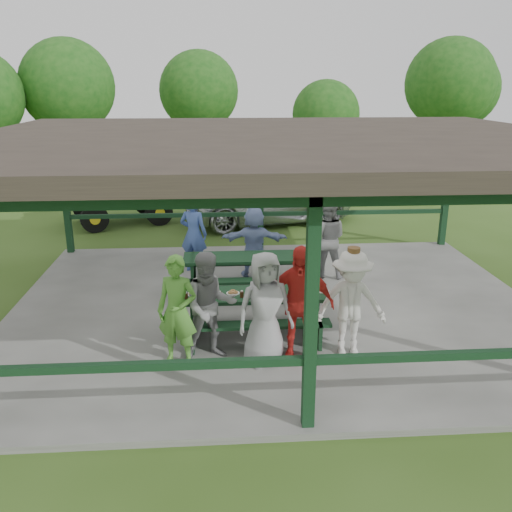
{
  "coord_description": "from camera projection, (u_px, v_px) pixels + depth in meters",
  "views": [
    {
      "loc": [
        -1.05,
        -9.55,
        4.2
      ],
      "look_at": [
        -0.4,
        -0.3,
        1.2
      ],
      "focal_mm": 38.0,
      "sensor_mm": 36.0,
      "label": 1
    }
  ],
  "objects": [
    {
      "name": "contestant_green",
      "position": [
        177.0,
        311.0,
        8.01
      ],
      "size": [
        0.72,
        0.59,
        1.71
      ],
      "primitive_type": "imported",
      "rotation": [
        0.0,
        0.0,
        -0.32
      ],
      "color": "#529A34",
      "rests_on": "concrete_slab"
    },
    {
      "name": "spectator_grey",
      "position": [
        327.0,
        239.0,
        11.7
      ],
      "size": [
        0.97,
        0.84,
        1.72
      ],
      "primitive_type": "imported",
      "rotation": [
        0.0,
        0.0,
        2.89
      ],
      "color": "#9A999C",
      "rests_on": "concrete_slab"
    },
    {
      "name": "tree_left",
      "position": [
        199.0,
        91.0,
        24.57
      ],
      "size": [
        3.58,
        3.58,
        5.6
      ],
      "color": "#2F1F13",
      "rests_on": "ground"
    },
    {
      "name": "picnic_table_near",
      "position": [
        254.0,
        309.0,
        9.08
      ],
      "size": [
        2.39,
        1.39,
        0.75
      ],
      "color": "black",
      "rests_on": "concrete_slab"
    },
    {
      "name": "ground",
      "position": [
        276.0,
        310.0,
        10.43
      ],
      "size": [
        90.0,
        90.0,
        0.0
      ],
      "primitive_type": "plane",
      "color": "#35541A",
      "rests_on": "ground"
    },
    {
      "name": "contestant_red",
      "position": [
        299.0,
        303.0,
        8.19
      ],
      "size": [
        1.14,
        0.67,
        1.81
      ],
      "primitive_type": "imported",
      "rotation": [
        0.0,
        0.0,
        -0.23
      ],
      "color": "red",
      "rests_on": "concrete_slab"
    },
    {
      "name": "tree_far_left",
      "position": [
        68.0,
        87.0,
        21.92
      ],
      "size": [
        3.78,
        3.78,
        5.91
      ],
      "color": "#2F1F13",
      "rests_on": "ground"
    },
    {
      "name": "spectator_blue",
      "position": [
        194.0,
        234.0,
        12.06
      ],
      "size": [
        0.73,
        0.6,
        1.72
      ],
      "primitive_type": "imported",
      "rotation": [
        0.0,
        0.0,
        2.78
      ],
      "color": "#3F5BA6",
      "rests_on": "concrete_slab"
    },
    {
      "name": "tree_mid",
      "position": [
        326.0,
        115.0,
        22.25
      ],
      "size": [
        2.76,
        2.76,
        4.31
      ],
      "color": "#2F1F13",
      "rests_on": "ground"
    },
    {
      "name": "picnic_table_far",
      "position": [
        251.0,
        269.0,
        10.98
      ],
      "size": [
        2.69,
        1.39,
        0.75
      ],
      "color": "black",
      "rests_on": "concrete_slab"
    },
    {
      "name": "pavilion_structure",
      "position": [
        278.0,
        143.0,
        9.46
      ],
      "size": [
        10.6,
        8.6,
        3.24
      ],
      "color": "black",
      "rests_on": "concrete_slab"
    },
    {
      "name": "tree_right",
      "position": [
        450.0,
        84.0,
        23.73
      ],
      "size": [
        3.89,
        3.89,
        6.08
      ],
      "color": "#2F1F13",
      "rests_on": "ground"
    },
    {
      "name": "pickup_truck",
      "position": [
        270.0,
        198.0,
        16.92
      ],
      "size": [
        5.72,
        3.72,
        1.46
      ],
      "primitive_type": "imported",
      "rotation": [
        0.0,
        0.0,
        1.84
      ],
      "color": "silver",
      "rests_on": "ground"
    },
    {
      "name": "contestant_grey_left",
      "position": [
        210.0,
        306.0,
        8.19
      ],
      "size": [
        0.94,
        0.8,
        1.71
      ],
      "primitive_type": "imported",
      "rotation": [
        0.0,
        0.0,
        0.21
      ],
      "color": "gray",
      "rests_on": "concrete_slab"
    },
    {
      "name": "spectator_lblue",
      "position": [
        254.0,
        241.0,
        11.78
      ],
      "size": [
        1.49,
        0.59,
        1.56
      ],
      "primitive_type": "imported",
      "rotation": [
        0.0,
        0.0,
        3.05
      ],
      "color": "#8196C8",
      "rests_on": "concrete_slab"
    },
    {
      "name": "contestant_white_fedora",
      "position": [
        351.0,
        304.0,
        8.28
      ],
      "size": [
        1.11,
        0.65,
        1.76
      ],
      "rotation": [
        0.0,
        0.0,
        -0.02
      ],
      "color": "silver",
      "rests_on": "concrete_slab"
    },
    {
      "name": "concrete_slab",
      "position": [
        276.0,
        308.0,
        10.41
      ],
      "size": [
        10.0,
        8.0,
        0.1
      ],
      "primitive_type": "cube",
      "color": "#60605B",
      "rests_on": "ground"
    },
    {
      "name": "contestant_grey_mid",
      "position": [
        265.0,
        308.0,
        8.07
      ],
      "size": [
        0.96,
        0.74,
        1.75
      ],
      "primitive_type": "imported",
      "rotation": [
        0.0,
        0.0,
        0.23
      ],
      "color": "#969799",
      "rests_on": "concrete_slab"
    },
    {
      "name": "tree_far_right",
      "position": [
        461.0,
        89.0,
        26.09
      ],
      "size": [
        3.64,
        3.64,
        5.68
      ],
      "color": "#2F1F13",
      "rests_on": "ground"
    },
    {
      "name": "farm_trailer",
      "position": [
        121.0,
        200.0,
        16.68
      ],
      "size": [
        4.1,
        2.67,
        1.44
      ],
      "rotation": [
        0.0,
        0.0,
        0.37
      ],
      "color": "#1C2F9C",
      "rests_on": "ground"
    },
    {
      "name": "table_setting",
      "position": [
        249.0,
        291.0,
        9.0
      ],
      "size": [
        2.41,
        0.45,
        0.1
      ],
      "color": "white",
      "rests_on": "picnic_table_near"
    }
  ]
}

